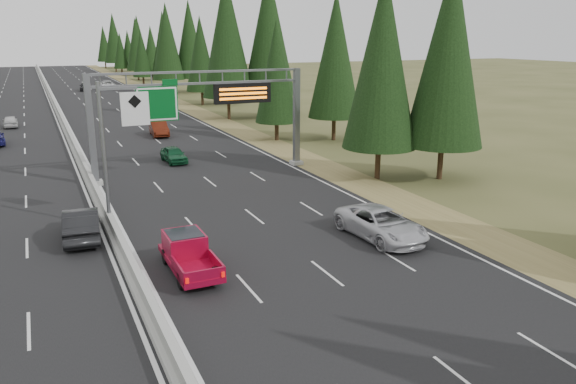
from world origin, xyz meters
name	(u,v)px	position (x,y,z in m)	size (l,w,h in m)	color
road	(57,111)	(0.00, 80.00, 0.04)	(32.00, 260.00, 0.08)	black
shoulder_right	(181,105)	(17.80, 80.00, 0.03)	(3.60, 260.00, 0.06)	olive
median_barrier	(57,108)	(0.00, 80.00, 0.41)	(0.70, 260.00, 0.85)	gray
sign_gantry	(210,106)	(8.92, 34.88, 5.27)	(16.75, 0.98, 7.80)	slate
hov_sign_pole	(114,144)	(0.58, 24.97, 4.72)	(2.80, 0.50, 8.00)	slate
tree_row_right	(250,46)	(22.39, 61.58, 9.15)	(11.75, 239.10, 18.85)	black
silver_minivan	(381,224)	(12.74, 17.34, 0.87)	(2.63, 5.71, 1.59)	silver
red_pickup	(187,251)	(2.44, 17.54, 0.98)	(1.79, 5.01, 1.63)	black
car_ahead_green	(174,154)	(7.18, 40.00, 0.74)	(1.56, 3.89, 1.32)	#114C29
car_ahead_dkred	(159,129)	(8.81, 53.44, 0.84)	(1.61, 4.63, 1.52)	#50180B
car_ahead_dkgrey	(147,104)	(11.99, 76.66, 0.83)	(2.09, 5.14, 1.49)	#232325
car_ahead_white	(108,85)	(11.00, 111.46, 0.89)	(2.68, 5.80, 1.61)	white
car_ahead_far	(85,87)	(6.54, 110.00, 0.86)	(1.83, 4.56, 1.55)	black
car_onc_near	(82,224)	(-1.55, 23.77, 0.91)	(1.75, 5.01, 1.65)	black
car_onc_white	(10,121)	(-5.66, 66.37, 0.75)	(1.59, 3.96, 1.35)	silver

